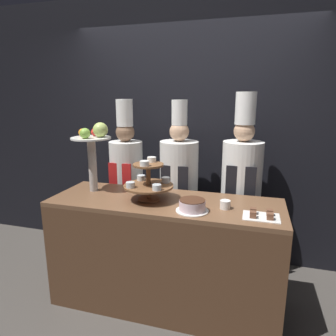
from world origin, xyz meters
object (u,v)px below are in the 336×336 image
(cup_white, at_px, (225,205))
(cake_square_tray, at_px, (261,215))
(tiered_stand, at_px, (148,181))
(chef_left, at_px, (127,177))
(cake_round, at_px, (192,206))
(chef_center_right, at_px, (241,183))
(chef_center_left, at_px, (179,183))
(fruit_pedestal, at_px, (93,144))

(cup_white, xyz_separation_m, cake_square_tray, (0.26, -0.10, -0.02))
(tiered_stand, bearing_deg, chef_left, 127.47)
(cake_round, relative_size, chef_left, 0.14)
(cup_white, bearing_deg, chef_center_right, 82.18)
(cake_square_tray, xyz_separation_m, chef_center_left, (-0.78, 0.73, -0.03))
(fruit_pedestal, relative_size, cup_white, 7.81)
(cake_square_tray, xyz_separation_m, chef_center_right, (-0.17, 0.73, 0.01))
(chef_left, bearing_deg, chef_center_left, -0.01)
(chef_left, bearing_deg, chef_center_right, 0.00)
(tiered_stand, relative_size, fruit_pedestal, 0.66)
(fruit_pedestal, relative_size, cake_round, 2.52)
(cake_round, distance_m, chef_center_right, 0.82)
(fruit_pedestal, bearing_deg, cake_square_tray, -8.91)
(chef_left, xyz_separation_m, chef_center_right, (1.18, 0.00, 0.03))
(tiered_stand, xyz_separation_m, chef_left, (-0.47, 0.61, -0.16))
(chef_center_left, bearing_deg, fruit_pedestal, -141.58)
(fruit_pedestal, distance_m, cake_round, 1.04)
(cup_white, xyz_separation_m, chef_center_left, (-0.52, 0.64, -0.05))
(fruit_pedestal, xyz_separation_m, chef_center_left, (0.64, 0.51, -0.44))
(chef_center_right, bearing_deg, cake_round, -112.74)
(tiered_stand, bearing_deg, fruit_pedestal, 169.60)
(cup_white, distance_m, chef_left, 1.26)
(cake_round, xyz_separation_m, chef_center_left, (-0.29, 0.75, -0.06))
(chef_center_left, bearing_deg, chef_left, 179.99)
(cake_round, xyz_separation_m, chef_left, (-0.86, 0.76, -0.05))
(chef_center_right, bearing_deg, chef_center_left, -179.99)
(cup_white, xyz_separation_m, chef_left, (-1.09, 0.64, -0.03))
(chef_center_left, bearing_deg, tiered_stand, -99.51)
(cup_white, bearing_deg, chef_center_left, 129.33)
(cup_white, relative_size, chef_left, 0.04)
(tiered_stand, bearing_deg, chef_center_right, 40.57)
(cake_square_tray, distance_m, chef_left, 1.53)
(cake_round, bearing_deg, chef_left, 138.69)
(cake_square_tray, height_order, chef_left, chef_left)
(cup_white, bearing_deg, cake_square_tray, -20.25)
(cake_round, height_order, chef_center_left, chef_center_left)
(tiered_stand, relative_size, chef_left, 0.23)
(cake_round, relative_size, chef_center_left, 0.14)
(cake_square_tray, distance_m, chef_center_left, 1.07)
(cup_white, xyz_separation_m, chef_center_right, (0.09, 0.64, -0.00))
(fruit_pedestal, height_order, chef_left, chef_left)
(cake_round, bearing_deg, chef_center_left, 111.11)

